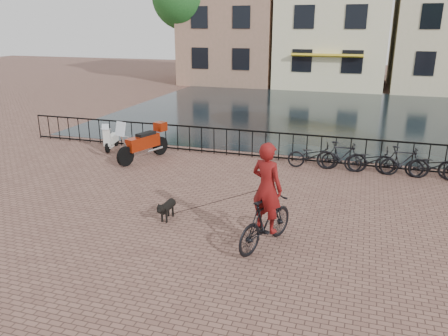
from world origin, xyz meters
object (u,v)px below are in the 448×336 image
(motorcycle, at_px, (143,138))
(scooter, at_px, (111,135))
(dog, at_px, (167,209))
(cyclist, at_px, (266,202))

(motorcycle, distance_m, scooter, 2.12)
(dog, xyz_separation_m, scooter, (-4.86, 5.33, 0.30))
(cyclist, height_order, dog, cyclist)
(cyclist, distance_m, motorcycle, 7.55)
(cyclist, bearing_deg, motorcycle, -19.81)
(cyclist, height_order, scooter, cyclist)
(motorcycle, relative_size, scooter, 1.79)
(dog, distance_m, motorcycle, 5.33)
(cyclist, distance_m, dog, 2.85)
(cyclist, relative_size, scooter, 2.15)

